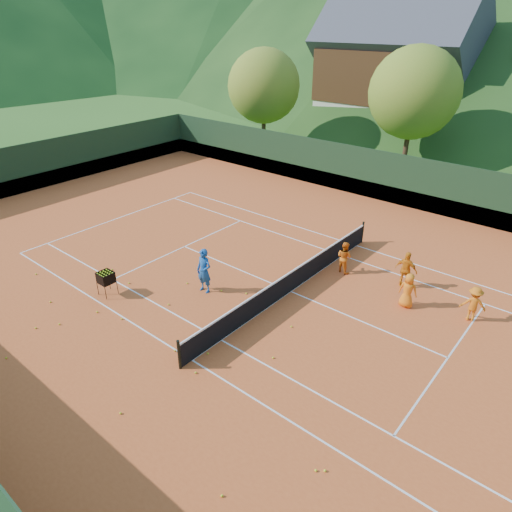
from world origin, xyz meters
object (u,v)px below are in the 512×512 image
Objects in this scene: student_c at (408,290)px; tennis_net at (291,281)px; ball_hopper at (106,278)px; student_b at (406,270)px; student_a at (344,257)px; student_d at (473,304)px; chalet_left at (396,69)px; coach at (204,271)px.

tennis_net is (-4.04, -1.99, -0.21)m from student_c.
student_c is 1.42× the size of ball_hopper.
student_a is at bearing 10.17° from student_b.
student_a is 2.63m from student_b.
student_b is 1.11× the size of student_c.
student_d is 14.02m from ball_hopper.
chalet_left is at bearing 108.43° from tennis_net.
student_c is (0.67, -1.34, -0.08)m from student_b.
student_c is at bearing 26.26° from tennis_net.
ball_hopper is at bearing -140.50° from coach.
student_a is 1.00× the size of student_c.
student_c is 1.03× the size of student_d.
student_a is 3.35m from student_c.
student_d is (2.87, -0.65, -0.10)m from student_b.
student_a is 9.99m from ball_hopper.
student_b is 1.50m from student_c.
chalet_left reaches higher than ball_hopper.
coach is 10.21m from student_d.
coach is 8.23m from student_b.
student_d reaches higher than tennis_net.
tennis_net is at bearing 18.45° from student_c.
coach is at bearing 66.89° from student_a.
chalet_left is (-7.28, 32.20, 4.69)m from coach.
student_b is 4.75m from tennis_net.
student_d is at bearing -170.65° from student_c.
student_d is at bearing -59.26° from chalet_left.
student_d is at bearing 166.14° from student_b.
chalet_left is at bearing -64.39° from student_b.
tennis_net is (-6.25, -2.68, -0.19)m from student_d.
student_b is 0.13× the size of tennis_net.
chalet_left reaches higher than tennis_net.
ball_hopper is (-8.93, -8.22, -0.04)m from student_b.
coach is at bearing 24.04° from student_c.
student_d is (8.96, 4.88, -0.25)m from coach.
coach is 1.32× the size of student_c.
tennis_net is at bearing 86.02° from student_a.
chalet_left is at bearing 97.26° from ball_hopper.
student_c is (6.76, 4.20, -0.23)m from coach.
student_d is 32.17m from chalet_left.
student_b reaches higher than tennis_net.
coach is at bearing -77.25° from chalet_left.
ball_hopper is (-6.35, -7.71, 0.03)m from student_a.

